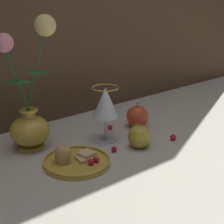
% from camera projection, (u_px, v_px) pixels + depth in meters
% --- Properties ---
extents(ground_plane, '(2.40, 2.40, 0.00)m').
position_uv_depth(ground_plane, '(89.00, 149.00, 1.11)').
color(ground_plane, '#B7B2A3').
rests_on(ground_plane, ground).
extents(vase, '(0.19, 0.12, 0.38)m').
position_uv_depth(vase, '(30.00, 110.00, 1.08)').
color(vase, gold).
rests_on(vase, ground_plane).
extents(plate_with_pastries, '(0.18, 0.18, 0.06)m').
position_uv_depth(plate_with_pastries, '(75.00, 160.00, 1.01)').
color(plate_with_pastries, gold).
rests_on(plate_with_pastries, ground_plane).
extents(wine_glass, '(0.08, 0.08, 0.17)m').
position_uv_depth(wine_glass, '(105.00, 104.00, 1.13)').
color(wine_glass, silver).
rests_on(wine_glass, ground_plane).
extents(apple_beside_vase, '(0.08, 0.08, 0.09)m').
position_uv_depth(apple_beside_vase, '(137.00, 116.00, 1.26)').
color(apple_beside_vase, '#D14223').
rests_on(apple_beside_vase, ground_plane).
extents(apple_near_glass, '(0.07, 0.07, 0.08)m').
position_uv_depth(apple_near_glass, '(139.00, 136.00, 1.11)').
color(apple_near_glass, '#B2932D').
rests_on(apple_near_glass, ground_plane).
extents(berry_near_plate, '(0.02, 0.02, 0.02)m').
position_uv_depth(berry_near_plate, '(173.00, 137.00, 1.16)').
color(berry_near_plate, '#AD192D').
rests_on(berry_near_plate, ground_plane).
extents(berry_front_center, '(0.02, 0.02, 0.02)m').
position_uv_depth(berry_front_center, '(114.00, 149.00, 1.08)').
color(berry_front_center, '#AD192D').
rests_on(berry_front_center, ground_plane).
extents(berry_by_glass_stem, '(0.02, 0.02, 0.02)m').
position_uv_depth(berry_by_glass_stem, '(110.00, 127.00, 1.25)').
color(berry_by_glass_stem, '#AD192D').
rests_on(berry_by_glass_stem, ground_plane).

